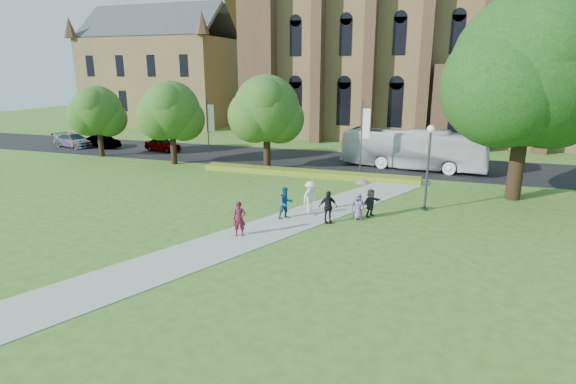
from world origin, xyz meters
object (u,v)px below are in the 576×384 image
(large_tree, at_px, (529,70))
(pedestrian_0, at_px, (239,219))
(tour_coach, at_px, (413,149))
(car_2, at_px, (73,140))
(car_1, at_px, (103,141))
(streetlamp, at_px, (429,158))
(car_0, at_px, (163,145))

(large_tree, bearing_deg, pedestrian_0, -139.61)
(large_tree, xyz_separation_m, tour_coach, (-7.03, 7.79, -6.63))
(car_2, bearing_deg, tour_coach, -79.46)
(car_1, relative_size, car_2, 0.82)
(tour_coach, bearing_deg, car_1, 96.80)
(tour_coach, bearing_deg, streetlamp, -165.35)
(car_2, bearing_deg, car_1, -70.24)
(large_tree, height_order, tour_coach, large_tree)
(large_tree, height_order, car_0, large_tree)
(tour_coach, bearing_deg, large_tree, -130.39)
(car_0, height_order, car_1, car_0)
(streetlamp, height_order, car_1, streetlamp)
(large_tree, height_order, pedestrian_0, large_tree)
(car_2, xyz_separation_m, pedestrian_0, (29.51, -19.93, 0.18))
(car_2, relative_size, pedestrian_0, 2.83)
(tour_coach, height_order, pedestrian_0, tour_coach)
(car_0, bearing_deg, pedestrian_0, -127.03)
(large_tree, bearing_deg, car_0, 165.67)
(car_0, bearing_deg, car_1, 102.42)
(car_1, bearing_deg, streetlamp, -98.25)
(streetlamp, xyz_separation_m, large_tree, (5.50, 4.50, 5.07))
(pedestrian_0, bearing_deg, car_0, 109.46)
(large_tree, xyz_separation_m, car_0, (-32.78, 8.37, -7.64))
(streetlamp, bearing_deg, car_1, 159.94)
(tour_coach, xyz_separation_m, car_2, (-36.92, -0.15, -0.97))
(car_0, xyz_separation_m, car_2, (-11.17, -0.73, 0.04))
(large_tree, height_order, car_2, large_tree)
(car_0, height_order, car_2, car_2)
(pedestrian_0, bearing_deg, large_tree, 18.25)
(streetlamp, distance_m, tour_coach, 12.49)
(large_tree, relative_size, tour_coach, 1.07)
(streetlamp, height_order, tour_coach, streetlamp)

